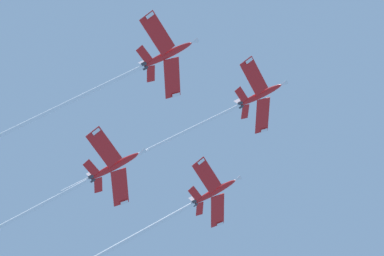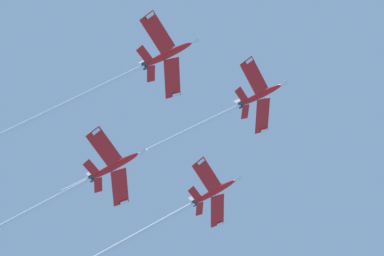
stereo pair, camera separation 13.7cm
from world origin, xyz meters
name	(u,v)px [view 1 (the left image)]	position (x,y,z in m)	size (l,w,h in m)	color
jet_lead	(228,110)	(12.54, 4.64, 132.76)	(39.99, 38.20, 28.93)	red
jet_left_wing	(170,217)	(11.65, 30.97, 122.36)	(37.85, 37.11, 27.90)	red
jet_right_wing	(132,72)	(-12.47, 2.47, 123.28)	(34.31, 34.34, 25.95)	red
jet_slot	(68,190)	(-13.29, 28.90, 112.94)	(39.40, 38.97, 30.39)	red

